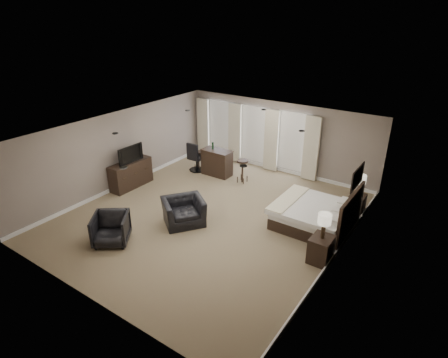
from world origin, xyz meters
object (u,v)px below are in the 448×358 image
Objects in this scene: nightstand_far at (357,204)px; bar_stool_left at (199,160)px; bed at (311,204)px; desk_chair at (197,157)px; bar_counter at (217,162)px; lamp_near at (324,226)px; dresser at (131,174)px; nightstand_near at (321,249)px; armchair_near at (183,207)px; armchair_far at (111,228)px; lamp_far at (360,185)px; tv at (129,160)px; bar_stool_right at (242,171)px.

bar_stool_left reaches higher than nightstand_far.
bed reaches higher than desk_chair.
bar_stool_left is at bearing 179.78° from nightstand_far.
bar_counter is 0.98× the size of desk_chair.
dresser is at bearing 177.10° from lamp_near.
dresser is 2.57m from desk_chair.
nightstand_near is at bearing 0.00° from lamp_near.
armchair_far is at bearing -170.13° from armchair_near.
desk_chair is (0.07, -0.20, 0.22)m from bar_stool_left.
lamp_far is at bearing 90.00° from lamp_near.
armchair_near reaches higher than bar_counter.
bar_stool_right is at bearing -50.39° from tv.
lamp_far is at bearing 0.82° from bar_counter.
lamp_far is 5.09m from bar_counter.
dresser is 3.84m from bar_stool_right.
lamp_near is at bearing -10.92° from armchair_far.
nightstand_near is at bearing -90.00° from nightstand_far.
tv is 3.19m from armchair_near.
lamp_near is 0.94× the size of bar_stool_left.
bed is at bearing 121.54° from nightstand_near.
bar_stool_left is at bearing -70.05° from desk_chair.
lamp_near is 0.58× the size of bar_counter.
armchair_far is at bearing -132.46° from lamp_far.
lamp_far reaches higher than bar_counter.
armchair_near is (-2.99, -1.94, -0.15)m from bed.
lamp_near is 4.88m from bar_stool_right.
nightstand_near is 0.65m from lamp_near.
lamp_far is (0.00, 2.90, -0.08)m from lamp_near.
lamp_near reaches higher than desk_chair.
bar_stool_left reaches higher than nightstand_near.
nightstand_far is at bearing 90.00° from nightstand_near.
desk_chair is at bearing -178.26° from nightstand_far.
desk_chair is at bearing -172.76° from bar_counter.
dresser is 1.40× the size of bar_counter.
armchair_near is at bearing -105.44° from tv.
nightstand_near is at bearing -2.90° from dresser.
nightstand_far is (0.89, 1.45, -0.36)m from bed.
bed is 2.42× the size of bar_stool_right.
dresser is at bearing -169.67° from bed.
desk_chair is (-5.93, 2.72, 0.24)m from nightstand_near.
lamp_far is at bearing 1.46° from bar_stool_right.
bar_stool_right is (2.96, 2.45, -0.04)m from dresser.
tv is at bearing 91.90° from armchair_far.
lamp_near is at bearing -25.98° from bar_stool_left.
bar_counter reaches higher than dresser.
bed is 1.73m from lamp_near.
desk_chair is (-5.93, 2.72, -0.41)m from lamp_near.
nightstand_far is (0.00, 2.90, -0.04)m from nightstand_near.
bed is 2.94× the size of bar_stool_left.
dresser is at bearing 177.10° from nightstand_near.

